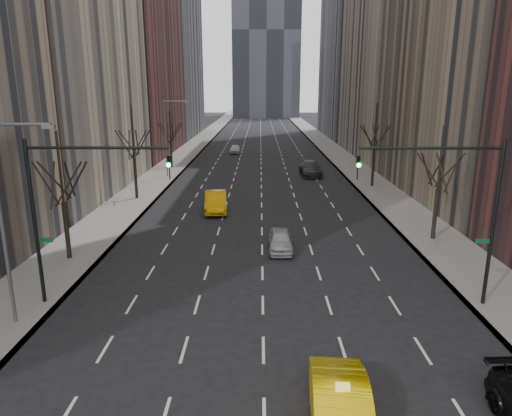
{
  "coord_description": "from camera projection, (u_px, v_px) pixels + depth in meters",
  "views": [
    {
      "loc": [
        -0.16,
        -8.55,
        10.34
      ],
      "look_at": [
        -0.39,
        17.52,
        3.5
      ],
      "focal_mm": 32.0,
      "sensor_mm": 36.0,
      "label": 1
    }
  ],
  "objects": [
    {
      "name": "sidewalk_left",
      "position": [
        190.0,
        150.0,
        78.69
      ],
      "size": [
        4.5,
        320.0,
        0.15
      ],
      "primitive_type": "cube",
      "color": "slate",
      "rests_on": "ground"
    },
    {
      "name": "sidewalk_right",
      "position": [
        332.0,
        150.0,
        78.48
      ],
      "size": [
        4.5,
        320.0,
        0.15
      ],
      "primitive_type": "cube",
      "color": "slate",
      "rests_on": "ground"
    },
    {
      "name": "bld_left_far",
      "position": [
        120.0,
        9.0,
        69.33
      ],
      "size": [
        14.0,
        28.0,
        44.0
      ],
      "primitive_type": "cube",
      "color": "brown",
      "rests_on": "ground"
    },
    {
      "name": "tree_lw_b",
      "position": [
        64.0,
        202.0,
        27.46
      ],
      "size": [
        3.36,
        3.5,
        7.82
      ],
      "color": "black",
      "rests_on": "ground"
    },
    {
      "name": "tree_lw_c",
      "position": [
        134.0,
        158.0,
        42.86
      ],
      "size": [
        3.36,
        3.5,
        8.74
      ],
      "color": "black",
      "rests_on": "ground"
    },
    {
      "name": "tree_lw_d",
      "position": [
        171.0,
        141.0,
        60.39
      ],
      "size": [
        3.36,
        3.5,
        7.36
      ],
      "color": "black",
      "rests_on": "ground"
    },
    {
      "name": "tree_rw_b",
      "position": [
        438.0,
        189.0,
        31.13
      ],
      "size": [
        3.36,
        3.5,
        7.82
      ],
      "color": "black",
      "rests_on": "ground"
    },
    {
      "name": "tree_rw_c",
      "position": [
        374.0,
        150.0,
        48.46
      ],
      "size": [
        3.36,
        3.5,
        8.74
      ],
      "color": "black",
      "rests_on": "ground"
    },
    {
      "name": "traffic_mast_left",
      "position": [
        68.0,
        196.0,
        21.18
      ],
      "size": [
        6.69,
        0.39,
        8.0
      ],
      "color": "black",
      "rests_on": "ground"
    },
    {
      "name": "traffic_mast_right",
      "position": [
        460.0,
        197.0,
        21.03
      ],
      "size": [
        6.69,
        0.39,
        8.0
      ],
      "color": "black",
      "rests_on": "ground"
    },
    {
      "name": "streetlight_near",
      "position": [
        7.0,
        204.0,
        19.23
      ],
      "size": [
        2.83,
        0.22,
        9.0
      ],
      "color": "slate",
      "rests_on": "ground"
    },
    {
      "name": "streetlight_far",
      "position": [
        168.0,
        130.0,
        53.09
      ],
      "size": [
        2.83,
        0.22,
        9.0
      ],
      "color": "slate",
      "rests_on": "ground"
    },
    {
      "name": "taxi_sedan",
      "position": [
        341.0,
        414.0,
        13.76
      ],
      "size": [
        2.08,
        5.15,
        1.66
      ],
      "primitive_type": "imported",
      "rotation": [
        0.0,
        0.0,
        -0.06
      ],
      "color": "#DBB804",
      "rests_on": "ground"
    },
    {
      "name": "silver_sedan_ahead",
      "position": [
        280.0,
        240.0,
        29.98
      ],
      "size": [
        1.6,
        3.96,
        1.35
      ],
      "primitive_type": "imported",
      "rotation": [
        0.0,
        0.0,
        -0.0
      ],
      "color": "#ADAFB5",
      "rests_on": "ground"
    },
    {
      "name": "far_taxi",
      "position": [
        216.0,
        201.0,
        39.54
      ],
      "size": [
        2.25,
        5.34,
        1.71
      ],
      "primitive_type": "imported",
      "rotation": [
        0.0,
        0.0,
        0.08
      ],
      "color": "#EFA605",
      "rests_on": "ground"
    },
    {
      "name": "far_suv_grey",
      "position": [
        310.0,
        168.0,
        55.86
      ],
      "size": [
        2.54,
        5.96,
        1.71
      ],
      "primitive_type": "imported",
      "rotation": [
        0.0,
        0.0,
        0.02
      ],
      "color": "#313036",
      "rests_on": "ground"
    },
    {
      "name": "far_car_white",
      "position": [
        235.0,
        149.0,
        75.03
      ],
      "size": [
        1.67,
        4.04,
        1.37
      ],
      "primitive_type": "imported",
      "rotation": [
        0.0,
        0.0,
        -0.01
      ],
      "color": "silver",
      "rests_on": "ground"
    }
  ]
}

